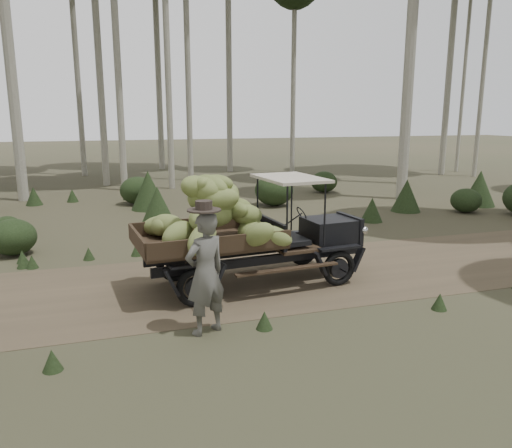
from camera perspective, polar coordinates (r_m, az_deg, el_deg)
The scene contains 5 objects.
ground at distance 10.27m, azimuth -2.14°, elevation -6.55°, with size 120.00×120.00×0.00m, color #473D2B.
dirt_track at distance 10.27m, azimuth -2.14°, elevation -6.53°, with size 70.00×4.00×0.01m, color brown.
banana_truck at distance 9.58m, azimuth -2.46°, elevation 0.30°, with size 4.77×2.43×2.32m.
farmer at distance 7.66m, azimuth -5.81°, elevation -5.48°, with size 0.83×0.71×2.09m.
undergrowth at distance 13.31m, azimuth 3.58°, elevation 0.35°, with size 21.62×20.51×1.39m.
Camera 1 is at (-2.55, -9.37, 3.33)m, focal length 35.00 mm.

